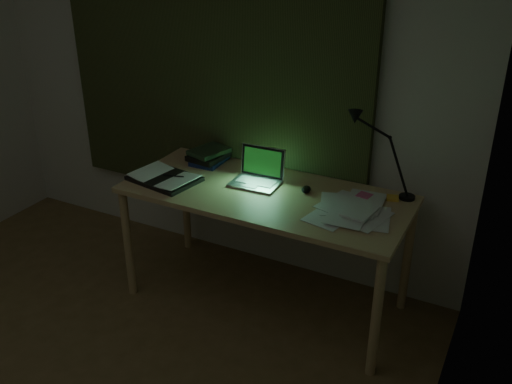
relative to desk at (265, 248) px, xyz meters
The scene contains 12 objects.
wall_back 1.15m from the desk, 143.53° to the left, with size 3.50×0.00×2.50m, color silver.
wall_right 2.11m from the desk, 53.62° to the right, with size 0.00×4.00×2.50m, color silver.
curtain 1.29m from the desk, 146.05° to the left, with size 2.20×0.06×2.00m, color #2D341A.
desk is the anchor object (origin of this frame).
laptop 0.50m from the desk, 148.47° to the left, with size 0.28×0.32×0.20m, color silver, non-canonical shape.
open_textbook 0.75m from the desk, 167.62° to the right, with size 0.40×0.29×0.03m, color white, non-canonical shape.
book_stack 0.72m from the desk, 156.80° to the left, with size 0.20×0.24×0.10m, color white, non-canonical shape.
loose_papers 0.66m from the desk, ahead, with size 0.33×0.35×0.02m, color silver, non-canonical shape.
mouse 0.47m from the desk, 27.83° to the left, with size 0.05×0.08×0.03m, color black.
sticky_yellow 0.83m from the desk, 19.92° to the left, with size 0.07×0.07×0.01m, color yellow.
sticky_pink 0.69m from the desk, 19.99° to the left, with size 0.08×0.08×0.02m, color #EC5B94.
desk_lamp 1.03m from the desk, 21.25° to the left, with size 0.33×0.26×0.49m, color black, non-canonical shape.
Camera 1 is at (1.94, -1.14, 2.22)m, focal length 40.00 mm.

